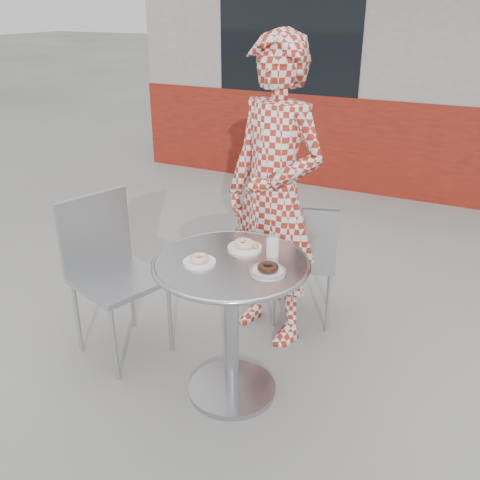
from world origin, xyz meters
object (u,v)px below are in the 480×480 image
at_px(plate_checker, 268,270).
at_px(milk_cup, 273,246).
at_px(plate_far, 245,245).
at_px(seated_person, 274,196).
at_px(plate_near, 199,260).
at_px(bistro_table, 231,296).
at_px(chair_left, 121,308).
at_px(chair_far, 303,282).

height_order(plate_checker, milk_cup, milk_cup).
bearing_deg(plate_far, seated_person, 96.28).
bearing_deg(plate_near, plate_far, 62.86).
xyz_separation_m(bistro_table, plate_near, (-0.13, -0.08, 0.20)).
bearing_deg(milk_cup, chair_left, -173.58).
bearing_deg(chair_far, seated_person, 46.55).
height_order(chair_left, plate_checker, chair_left).
distance_m(seated_person, milk_cup, 0.54).
bearing_deg(plate_far, milk_cup, -4.27).
bearing_deg(plate_near, chair_far, 78.77).
distance_m(chair_far, seated_person, 0.69).
height_order(chair_far, plate_checker, chair_far).
height_order(plate_near, plate_checker, plate_checker).
xyz_separation_m(bistro_table, seated_person, (-0.06, 0.64, 0.31)).
bearing_deg(seated_person, plate_checker, -50.12).
relative_size(chair_left, seated_person, 0.52).
bearing_deg(chair_left, plate_far, -63.88).
xyz_separation_m(seated_person, plate_far, (0.05, -0.48, -0.10)).
bearing_deg(plate_near, milk_cup, 39.67).
bearing_deg(seated_person, chair_far, 81.78).
distance_m(bistro_table, chair_left, 0.80).
distance_m(seated_person, plate_near, 0.73).
bearing_deg(milk_cup, plate_checker, -72.92).
bearing_deg(plate_checker, plate_far, 137.84).
bearing_deg(plate_near, plate_checker, 9.12).
bearing_deg(bistro_table, chair_left, 176.41).
bearing_deg(seated_person, chair_left, -120.85).
bearing_deg(chair_left, chair_far, -26.84).
relative_size(seated_person, plate_checker, 10.55).
bearing_deg(chair_left, bistro_table, -76.06).
bearing_deg(chair_left, milk_cup, -66.06).
relative_size(plate_far, plate_checker, 1.01).
distance_m(chair_left, milk_cup, 1.05).
height_order(bistro_table, chair_far, chair_far).
relative_size(chair_far, plate_near, 5.27).
bearing_deg(plate_far, bistro_table, -88.89).
distance_m(plate_near, milk_cup, 0.36).
height_order(chair_left, seated_person, seated_person).
bearing_deg(chair_left, seated_person, -31.88).
relative_size(plate_checker, milk_cup, 1.63).
relative_size(bistro_table, plate_near, 4.96).
distance_m(plate_far, milk_cup, 0.16).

